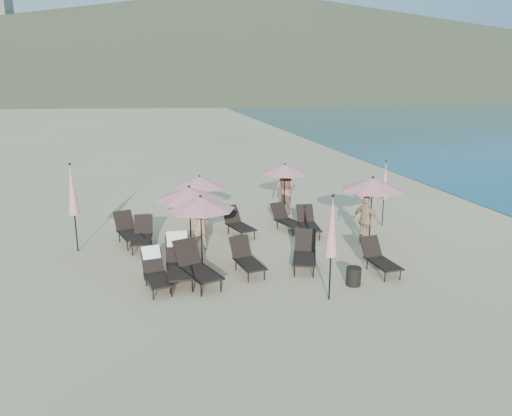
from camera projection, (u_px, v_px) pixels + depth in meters
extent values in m
plane|color=#D6BA8C|center=(298.00, 277.00, 13.83)|extent=(800.00, 800.00, 0.00)
cone|color=brown|center=(245.00, 37.00, 302.14)|extent=(690.00, 690.00, 55.00)
cone|color=brown|center=(412.00, 60.00, 361.18)|extent=(280.00, 280.00, 32.00)
cube|color=beige|center=(66.00, 51.00, 291.30)|extent=(18.00, 16.00, 38.00)
cube|color=black|center=(158.00, 280.00, 12.84)|extent=(0.73, 1.15, 0.04)
cube|color=black|center=(152.00, 261.00, 13.41)|extent=(0.61, 0.49, 0.55)
cylinder|color=black|center=(153.00, 294.00, 12.40)|extent=(0.03, 0.03, 0.30)
cylinder|color=black|center=(146.00, 281.00, 13.22)|extent=(0.03, 0.03, 0.30)
cylinder|color=black|center=(172.00, 291.00, 12.57)|extent=(0.03, 0.03, 0.30)
cylinder|color=black|center=(164.00, 278.00, 13.39)|extent=(0.03, 0.03, 0.30)
cube|color=black|center=(148.00, 281.00, 12.78)|extent=(0.24, 1.19, 0.04)
cube|color=black|center=(168.00, 278.00, 12.98)|extent=(0.24, 1.19, 0.04)
cube|color=white|center=(151.00, 252.00, 13.47)|extent=(0.52, 0.33, 0.33)
cube|color=black|center=(180.00, 271.00, 13.24)|extent=(0.70, 1.31, 0.05)
cube|color=black|center=(178.00, 249.00, 13.98)|extent=(0.68, 0.50, 0.67)
cylinder|color=black|center=(170.00, 287.00, 12.72)|extent=(0.04, 0.04, 0.37)
cylinder|color=black|center=(169.00, 271.00, 13.78)|extent=(0.04, 0.04, 0.37)
cylinder|color=black|center=(192.00, 286.00, 12.83)|extent=(0.04, 0.04, 0.37)
cylinder|color=black|center=(189.00, 270.00, 13.88)|extent=(0.04, 0.04, 0.37)
cube|color=black|center=(167.00, 271.00, 13.22)|extent=(0.08, 1.46, 0.04)
cube|color=black|center=(192.00, 269.00, 13.35)|extent=(0.08, 1.46, 0.04)
cube|color=white|center=(177.00, 239.00, 14.06)|extent=(0.59, 0.32, 0.40)
cube|color=black|center=(201.00, 273.00, 13.11)|extent=(1.07, 1.45, 0.05)
cube|color=black|center=(187.00, 252.00, 13.74)|extent=(0.80, 0.69, 0.67)
cylinder|color=black|center=(201.00, 290.00, 12.57)|extent=(0.04, 0.04, 0.37)
cylinder|color=black|center=(183.00, 275.00, 13.48)|extent=(0.04, 0.04, 0.37)
cylinder|color=black|center=(221.00, 285.00, 12.86)|extent=(0.04, 0.04, 0.37)
cylinder|color=black|center=(201.00, 271.00, 13.78)|extent=(0.04, 0.04, 0.37)
cube|color=black|center=(189.00, 275.00, 12.98)|extent=(0.53, 1.40, 0.04)
cube|color=black|center=(211.00, 270.00, 13.32)|extent=(0.53, 1.40, 0.04)
cube|color=black|center=(250.00, 264.00, 13.89)|extent=(0.75, 1.19, 0.05)
cube|color=black|center=(240.00, 247.00, 14.48)|extent=(0.63, 0.51, 0.57)
cylinder|color=black|center=(248.00, 277.00, 13.43)|extent=(0.03, 0.03, 0.31)
cylinder|color=black|center=(236.00, 265.00, 14.27)|extent=(0.03, 0.03, 0.31)
cylinder|color=black|center=(264.00, 275.00, 13.61)|extent=(0.03, 0.03, 0.31)
cylinder|color=black|center=(251.00, 263.00, 14.45)|extent=(0.03, 0.03, 0.31)
cube|color=black|center=(240.00, 265.00, 13.82)|extent=(0.25, 1.23, 0.04)
cube|color=black|center=(258.00, 262.00, 14.03)|extent=(0.25, 1.23, 0.04)
cube|color=black|center=(305.00, 259.00, 14.23)|extent=(0.98, 1.33, 0.05)
cube|color=black|center=(305.00, 240.00, 14.92)|extent=(0.73, 0.63, 0.61)
cylinder|color=black|center=(295.00, 271.00, 13.82)|extent=(0.04, 0.04, 0.34)
cylinder|color=black|center=(296.00, 258.00, 14.81)|extent=(0.04, 0.04, 0.34)
cylinder|color=black|center=(313.00, 272.00, 13.77)|extent=(0.04, 0.04, 0.34)
cylinder|color=black|center=(314.00, 259.00, 14.75)|extent=(0.04, 0.04, 0.34)
cube|color=black|center=(294.00, 258.00, 14.31)|extent=(0.48, 1.28, 0.04)
cube|color=black|center=(315.00, 258.00, 14.24)|extent=(0.48, 1.28, 0.04)
cube|color=black|center=(384.00, 264.00, 13.91)|extent=(0.66, 1.14, 0.05)
cube|color=black|center=(371.00, 247.00, 14.52)|extent=(0.60, 0.46, 0.57)
cylinder|color=black|center=(385.00, 277.00, 13.47)|extent=(0.03, 0.03, 0.31)
cylinder|color=black|center=(367.00, 264.00, 14.33)|extent=(0.03, 0.03, 0.31)
cylinder|color=black|center=(400.00, 275.00, 13.61)|extent=(0.03, 0.03, 0.31)
cylinder|color=black|center=(382.00, 263.00, 14.47)|extent=(0.03, 0.03, 0.31)
cube|color=black|center=(374.00, 264.00, 13.87)|extent=(0.14, 1.23, 0.04)
cube|color=black|center=(392.00, 262.00, 14.03)|extent=(0.14, 1.23, 0.04)
cube|color=black|center=(131.00, 235.00, 16.36)|extent=(0.93, 1.32, 0.05)
cube|color=black|center=(124.00, 220.00, 16.96)|extent=(0.72, 0.61, 0.61)
cylinder|color=black|center=(128.00, 246.00, 15.86)|extent=(0.04, 0.04, 0.34)
cylinder|color=black|center=(119.00, 237.00, 16.72)|extent=(0.04, 0.04, 0.34)
cylinder|color=black|center=(143.00, 243.00, 16.11)|extent=(0.04, 0.04, 0.34)
cylinder|color=black|center=(134.00, 235.00, 16.97)|extent=(0.04, 0.04, 0.34)
cube|color=black|center=(121.00, 236.00, 16.26)|extent=(0.42, 1.29, 0.04)
cube|color=black|center=(139.00, 233.00, 16.54)|extent=(0.42, 1.29, 0.04)
cube|color=black|center=(142.00, 240.00, 15.90)|extent=(0.71, 1.21, 0.05)
cube|color=black|center=(143.00, 224.00, 16.57)|extent=(0.64, 0.50, 0.60)
cylinder|color=black|center=(132.00, 250.00, 15.45)|extent=(0.03, 0.03, 0.33)
cylinder|color=black|center=(136.00, 240.00, 16.40)|extent=(0.03, 0.03, 0.33)
cylinder|color=black|center=(149.00, 250.00, 15.51)|extent=(0.03, 0.03, 0.33)
cylinder|color=black|center=(151.00, 240.00, 16.46)|extent=(0.03, 0.03, 0.33)
cube|color=black|center=(133.00, 239.00, 15.91)|extent=(0.17, 1.30, 0.04)
cube|color=black|center=(151.00, 239.00, 15.98)|extent=(0.17, 1.30, 0.04)
cube|color=black|center=(241.00, 227.00, 17.21)|extent=(0.90, 1.27, 0.05)
cube|color=black|center=(231.00, 214.00, 17.78)|extent=(0.69, 0.59, 0.59)
cylinder|color=black|center=(241.00, 237.00, 16.73)|extent=(0.03, 0.03, 0.33)
cylinder|color=black|center=(228.00, 229.00, 17.56)|extent=(0.03, 0.03, 0.33)
cylinder|color=black|center=(254.00, 235.00, 16.97)|extent=(0.03, 0.03, 0.33)
cylinder|color=black|center=(241.00, 227.00, 17.79)|extent=(0.03, 0.03, 0.33)
cube|color=black|center=(233.00, 228.00, 17.11)|extent=(0.41, 1.25, 0.04)
cube|color=black|center=(248.00, 226.00, 17.38)|extent=(0.41, 1.25, 0.04)
cube|color=black|center=(291.00, 223.00, 17.77)|extent=(0.90, 1.23, 0.05)
cube|color=black|center=(279.00, 211.00, 18.31)|extent=(0.68, 0.58, 0.57)
cylinder|color=black|center=(293.00, 232.00, 17.31)|extent=(0.03, 0.03, 0.31)
cylinder|color=black|center=(278.00, 225.00, 18.09)|extent=(0.03, 0.03, 0.31)
cylinder|color=black|center=(304.00, 230.00, 17.55)|extent=(0.03, 0.03, 0.31)
cylinder|color=black|center=(288.00, 223.00, 18.34)|extent=(0.03, 0.03, 0.31)
cube|color=black|center=(284.00, 223.00, 17.67)|extent=(0.43, 1.19, 0.04)
cube|color=black|center=(296.00, 221.00, 17.94)|extent=(0.43, 1.19, 0.04)
cube|color=black|center=(310.00, 227.00, 17.23)|extent=(0.72, 1.21, 0.05)
cube|color=black|center=(305.00, 213.00, 17.90)|extent=(0.64, 0.50, 0.59)
cylinder|color=black|center=(305.00, 236.00, 16.79)|extent=(0.03, 0.03, 0.33)
cylinder|color=black|center=(299.00, 228.00, 17.74)|extent=(0.03, 0.03, 0.33)
cylinder|color=black|center=(320.00, 236.00, 16.84)|extent=(0.03, 0.03, 0.33)
cylinder|color=black|center=(313.00, 227.00, 17.79)|extent=(0.03, 0.03, 0.33)
cube|color=black|center=(301.00, 227.00, 17.24)|extent=(0.18, 1.29, 0.04)
cube|color=black|center=(317.00, 226.00, 17.31)|extent=(0.18, 1.29, 0.04)
cylinder|color=black|center=(190.00, 224.00, 15.17)|extent=(0.04, 0.04, 2.09)
cone|color=pink|center=(189.00, 194.00, 14.92)|extent=(2.09, 2.09, 0.38)
sphere|color=black|center=(189.00, 186.00, 14.87)|extent=(0.08, 0.08, 0.08)
cylinder|color=black|center=(201.00, 233.00, 14.43)|extent=(0.04, 0.04, 1.99)
cone|color=pink|center=(200.00, 203.00, 14.19)|extent=(1.99, 1.99, 0.36)
sphere|color=black|center=(200.00, 196.00, 14.14)|extent=(0.08, 0.08, 0.08)
cylinder|color=black|center=(371.00, 212.00, 16.39)|extent=(0.04, 0.04, 2.11)
cone|color=pink|center=(373.00, 184.00, 16.15)|extent=(2.11, 2.11, 0.38)
sphere|color=black|center=(373.00, 177.00, 16.09)|extent=(0.08, 0.08, 0.08)
cylinder|color=black|center=(201.00, 205.00, 17.66)|extent=(0.04, 0.04, 1.91)
cone|color=pink|center=(200.00, 182.00, 17.43)|extent=(1.91, 1.91, 0.35)
sphere|color=black|center=(200.00, 176.00, 17.38)|extent=(0.07, 0.07, 0.07)
cylinder|color=black|center=(284.00, 191.00, 19.72)|extent=(0.04, 0.04, 1.96)
cone|color=pink|center=(285.00, 169.00, 19.49)|extent=(1.96, 1.96, 0.35)
sphere|color=black|center=(285.00, 164.00, 19.44)|extent=(0.07, 0.07, 0.07)
cylinder|color=black|center=(330.00, 278.00, 12.31)|extent=(0.04, 0.04, 1.16)
cone|color=pink|center=(332.00, 227.00, 11.97)|extent=(0.32, 0.32, 1.48)
sphere|color=black|center=(333.00, 196.00, 11.77)|extent=(0.07, 0.07, 0.07)
cylinder|color=black|center=(383.00, 212.00, 18.40)|extent=(0.04, 0.04, 1.05)
cone|color=pink|center=(385.00, 180.00, 18.09)|extent=(0.29, 0.29, 1.34)
sphere|color=black|center=(386.00, 161.00, 17.91)|extent=(0.07, 0.07, 0.07)
cylinder|color=black|center=(76.00, 233.00, 15.72)|extent=(0.04, 0.04, 1.22)
cone|color=pink|center=(72.00, 190.00, 15.36)|extent=(0.33, 0.33, 1.55)
sphere|color=black|center=(70.00, 164.00, 15.15)|extent=(0.08, 0.08, 0.08)
cylinder|color=black|center=(151.00, 270.00, 13.68)|extent=(0.43, 0.43, 0.47)
cylinder|color=black|center=(354.00, 276.00, 13.26)|extent=(0.40, 0.40, 0.49)
imported|color=tan|center=(201.00, 225.00, 15.82)|extent=(0.67, 0.54, 1.61)
imported|color=#A06B52|center=(284.00, 191.00, 19.90)|extent=(0.98, 1.11, 1.92)
imported|color=tan|center=(366.00, 220.00, 16.41)|extent=(0.87, 1.00, 1.61)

